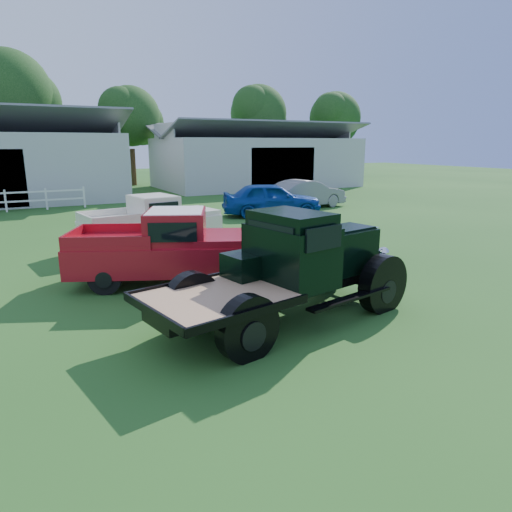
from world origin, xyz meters
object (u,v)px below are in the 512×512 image
vintage_flatbed (287,268)px  red_pickup (173,247)px  white_pickup (152,222)px  misc_car_blue (271,199)px  misc_car_grey (306,194)px

vintage_flatbed → red_pickup: vintage_flatbed is taller
vintage_flatbed → white_pickup: vintage_flatbed is taller
white_pickup → misc_car_blue: size_ratio=0.99×
white_pickup → red_pickup: bearing=-107.6°
vintage_flatbed → misc_car_grey: bearing=43.7°
white_pickup → misc_car_blue: bearing=21.5°
misc_car_grey → white_pickup: bearing=113.2°
white_pickup → misc_car_blue: (7.37, 4.34, -0.05)m
vintage_flatbed → misc_car_blue: bearing=50.4°
red_pickup → white_pickup: bearing=105.3°
vintage_flatbed → misc_car_blue: vintage_flatbed is taller
white_pickup → misc_car_grey: bearing=20.5°
misc_car_grey → misc_car_blue: bearing=111.0°
vintage_flatbed → misc_car_grey: size_ratio=1.19×
vintage_flatbed → red_pickup: 3.86m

